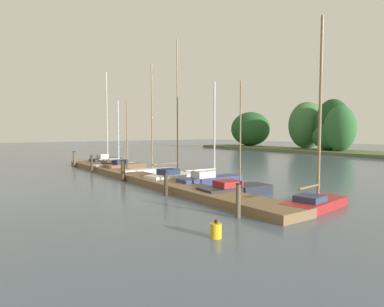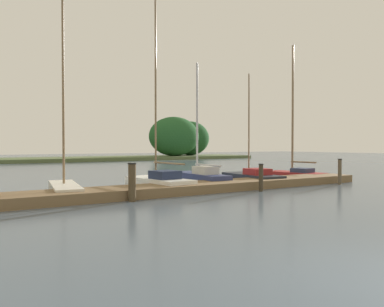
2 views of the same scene
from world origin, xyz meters
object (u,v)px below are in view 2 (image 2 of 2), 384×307
object	(u,v)px
mooring_piling_3	(261,177)
mooring_piling_4	(340,171)
sailboat_6	(251,177)
sailboat_5	(199,177)
sailboat_4	(158,181)
sailboat_7	(295,171)
sailboat_3	(64,186)
mooring_piling_2	(132,182)

from	to	relation	value
mooring_piling_3	mooring_piling_4	xyz separation A→B (m)	(4.98, -0.04, 0.05)
sailboat_6	sailboat_5	bearing A→B (deg)	82.95
sailboat_6	mooring_piling_4	world-z (taller)	sailboat_6
sailboat_4	sailboat_7	bearing A→B (deg)	-90.75
sailboat_7	sailboat_5	bearing A→B (deg)	82.36
sailboat_4	mooring_piling_4	world-z (taller)	sailboat_4
sailboat_3	mooring_piling_3	size ratio (longest dim) A/B	6.94
sailboat_3	sailboat_4	world-z (taller)	sailboat_4
sailboat_5	sailboat_4	bearing A→B (deg)	109.02
sailboat_5	mooring_piling_4	xyz separation A→B (m)	(5.75, -3.43, 0.24)
sailboat_3	sailboat_4	size ratio (longest dim) A/B	0.91
mooring_piling_3	sailboat_3	bearing A→B (deg)	156.80
sailboat_4	mooring_piling_2	distance (m)	3.26
mooring_piling_4	sailboat_5	bearing A→B (deg)	149.13
sailboat_3	mooring_piling_4	size ratio (longest dim) A/B	6.33
sailboat_6	mooring_piling_4	size ratio (longest dim) A/B	4.42
sailboat_6	mooring_piling_2	xyz separation A→B (m)	(-7.40, -2.55, 0.35)
sailboat_7	mooring_piling_4	bearing A→B (deg)	159.75
sailboat_7	sailboat_3	bearing A→B (deg)	83.89
sailboat_3	sailboat_4	xyz separation A→B (m)	(3.72, -0.36, 0.02)
sailboat_6	mooring_piling_3	xyz separation A→B (m)	(-1.91, -2.80, 0.27)
sailboat_3	sailboat_7	size ratio (longest dim) A/B	1.04
sailboat_7	mooring_piling_3	xyz separation A→B (m)	(-5.74, -3.44, 0.16)
sailboat_6	mooring_piling_2	world-z (taller)	sailboat_6
sailboat_6	mooring_piling_4	distance (m)	4.19
sailboat_4	mooring_piling_4	distance (m)	8.72
sailboat_7	mooring_piling_4	distance (m)	3.57
sailboat_7	mooring_piling_4	xyz separation A→B (m)	(-0.75, -3.48, 0.22)
sailboat_3	sailboat_6	size ratio (longest dim) A/B	1.43
mooring_piling_4	mooring_piling_3	bearing A→B (deg)	179.59
sailboat_4	sailboat_7	distance (m)	9.08
sailboat_6	mooring_piling_3	bearing A→B (deg)	151.36
sailboat_6	mooring_piling_4	bearing A→B (deg)	-126.99
sailboat_6	sailboat_7	bearing A→B (deg)	-74.72
sailboat_6	mooring_piling_3	size ratio (longest dim) A/B	4.85
sailboat_4	sailboat_5	distance (m)	2.65
sailboat_4	sailboat_6	xyz separation A→B (m)	(5.22, 0.14, -0.08)
mooring_piling_3	mooring_piling_4	distance (m)	4.98
sailboat_4	mooring_piling_3	world-z (taller)	sailboat_4
mooring_piling_2	mooring_piling_4	bearing A→B (deg)	-1.56
sailboat_5	sailboat_7	bearing A→B (deg)	-86.89
sailboat_3	sailboat_7	bearing A→B (deg)	-79.92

